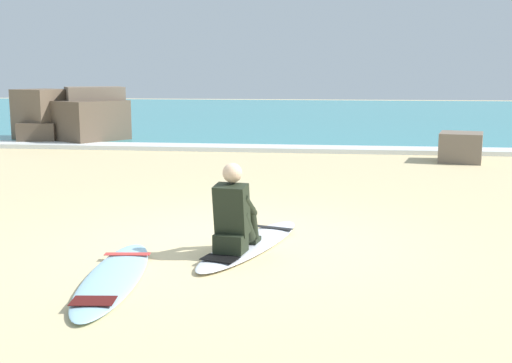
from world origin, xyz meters
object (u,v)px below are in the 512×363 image
surfboard_main (251,244)px  surfer_seated (234,216)px  surfboard_spare_near (113,277)px  shoreline_rock (461,147)px

surfboard_main → surfer_seated: size_ratio=2.61×
surfboard_main → surfboard_spare_near: same height
surfer_seated → surfboard_spare_near: surfer_seated is taller
shoreline_rock → surfboard_main: bearing=-115.6°
surfer_seated → shoreline_rock: bearing=64.7°
shoreline_rock → surfer_seated: bearing=-115.3°
surfboard_spare_near → shoreline_rock: (4.78, 8.95, 0.29)m
surfboard_main → surfer_seated: bearing=-108.8°
surfboard_main → shoreline_rock: size_ratio=2.47×
surfer_seated → shoreline_rock: (3.77, 7.97, -0.11)m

